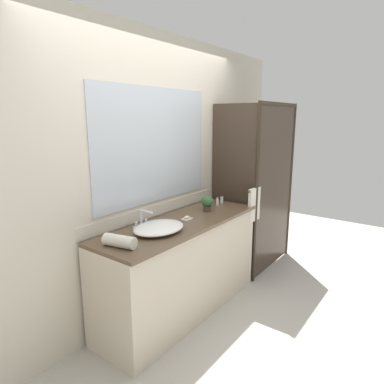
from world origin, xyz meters
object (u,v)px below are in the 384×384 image
object	(u,v)px
sink_basin	(159,228)
faucet	(142,221)
soap_dish	(187,218)
rolled_towel_near_edge	(119,241)
amenity_bottle_body_wash	(217,202)
potted_plant	(207,203)
amenity_bottle_lotion	(222,199)

from	to	relation	value
sink_basin	faucet	distance (m)	0.19
soap_dish	rolled_towel_near_edge	bearing A→B (deg)	-178.90
faucet	rolled_towel_near_edge	size ratio (longest dim) A/B	0.67
faucet	amenity_bottle_body_wash	bearing A→B (deg)	-6.59
sink_basin	potted_plant	bearing A→B (deg)	2.35
soap_dish	amenity_bottle_body_wash	size ratio (longest dim) A/B	1.17
potted_plant	amenity_bottle_body_wash	bearing A→B (deg)	9.49
amenity_bottle_body_wash	soap_dish	bearing A→B (deg)	-174.28
potted_plant	amenity_bottle_body_wash	world-z (taller)	potted_plant
potted_plant	amenity_bottle_body_wash	size ratio (longest dim) A/B	1.84
sink_basin	amenity_bottle_body_wash	size ratio (longest dim) A/B	5.53
sink_basin	rolled_towel_near_edge	distance (m)	0.43
potted_plant	faucet	bearing A→B (deg)	168.04
faucet	amenity_bottle_lotion	xyz separation A→B (m)	(1.13, -0.10, -0.01)
faucet	soap_dish	xyz separation A→B (m)	(0.40, -0.18, -0.04)
sink_basin	soap_dish	world-z (taller)	sink_basin
sink_basin	rolled_towel_near_edge	xyz separation A→B (m)	(-0.43, -0.00, 0.01)
sink_basin	soap_dish	size ratio (longest dim) A/B	4.72
rolled_towel_near_edge	amenity_bottle_lotion	bearing A→B (deg)	3.34
soap_dish	amenity_bottle_body_wash	bearing A→B (deg)	5.72
faucet	soap_dish	world-z (taller)	faucet
amenity_bottle_lotion	sink_basin	bearing A→B (deg)	-175.57
faucet	amenity_bottle_body_wash	xyz separation A→B (m)	(1.02, -0.12, -0.01)
sink_basin	amenity_bottle_lotion	xyz separation A→B (m)	(1.13, 0.09, 0.01)
amenity_bottle_lotion	amenity_bottle_body_wash	distance (m)	0.11
soap_dish	amenity_bottle_body_wash	distance (m)	0.62
soap_dish	potted_plant	bearing A→B (deg)	2.96
sink_basin	amenity_bottle_body_wash	bearing A→B (deg)	4.18
amenity_bottle_lotion	rolled_towel_near_edge	world-z (taller)	rolled_towel_near_edge
soap_dish	sink_basin	bearing A→B (deg)	-178.19
sink_basin	potted_plant	size ratio (longest dim) A/B	3.00
sink_basin	soap_dish	distance (m)	0.40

